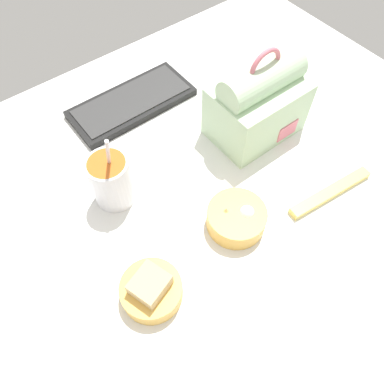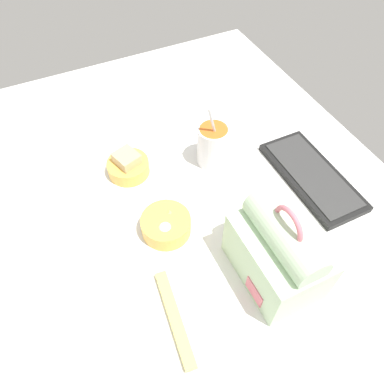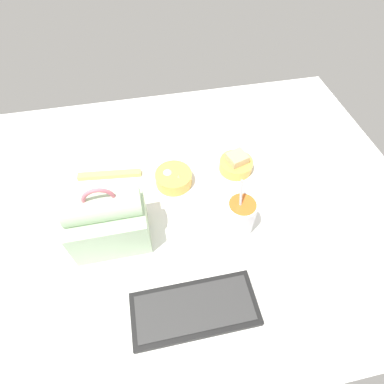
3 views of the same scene
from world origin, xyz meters
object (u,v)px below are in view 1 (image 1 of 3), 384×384
object	(u,v)px
bento_bowl_sandwich	(151,290)
chopstick_case	(330,192)
keyboard	(132,102)
soup_cup	(111,180)
bento_bowl_snacks	(236,218)
lunch_bag	(258,104)

from	to	relation	value
bento_bowl_sandwich	chopstick_case	size ratio (longest dim) A/B	0.53
keyboard	chopstick_case	size ratio (longest dim) A/B	1.48
soup_cup	chopstick_case	bearing A→B (deg)	-37.02
bento_bowl_sandwich	bento_bowl_snacks	distance (cm)	21.31
lunch_bag	bento_bowl_snacks	distance (cm)	26.46
soup_cup	chopstick_case	size ratio (longest dim) A/B	0.93
lunch_bag	bento_bowl_snacks	xyz separation A→B (cm)	(-19.86, -16.40, -6.08)
bento_bowl_snacks	keyboard	bearing A→B (deg)	87.60
bento_bowl_sandwich	bento_bowl_snacks	xyz separation A→B (cm)	(21.24, 1.78, -0.12)
bento_bowl_sandwich	bento_bowl_snacks	bearing A→B (deg)	4.78
soup_cup	bento_bowl_snacks	bearing A→B (deg)	-52.42
lunch_bag	bento_bowl_sandwich	bearing A→B (deg)	-156.15
bento_bowl_snacks	chopstick_case	world-z (taller)	bento_bowl_snacks
bento_bowl_sandwich	chopstick_case	xyz separation A→B (cm)	(41.59, -5.14, -1.68)
lunch_bag	soup_cup	bearing A→B (deg)	174.03
keyboard	bento_bowl_sandwich	world-z (taller)	bento_bowl_sandwich
keyboard	soup_cup	bearing A→B (deg)	-129.78
lunch_bag	bento_bowl_sandwich	xyz separation A→B (cm)	(-41.10, -18.17, -5.96)
keyboard	bento_bowl_snacks	size ratio (longest dim) A/B	2.61
soup_cup	keyboard	bearing A→B (deg)	50.22
keyboard	bento_bowl_sandwich	size ratio (longest dim) A/B	2.77
chopstick_case	lunch_bag	bearing A→B (deg)	91.19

